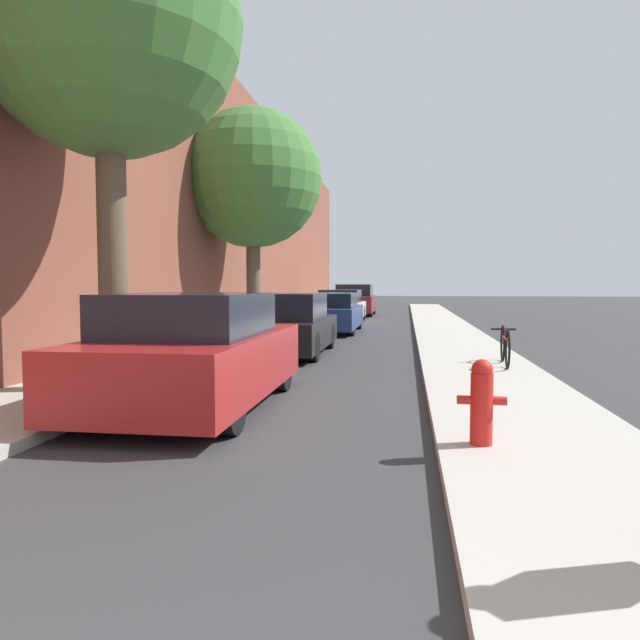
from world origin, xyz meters
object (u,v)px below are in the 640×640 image
parked_car_red (194,353)px  parked_car_white (341,307)px  street_tree_near (108,23)px  parked_car_navy (330,313)px  parked_car_black (287,326)px  parked_car_maroon (355,301)px  street_tree_far (253,179)px  fire_hydrant (482,401)px  bicycle (505,346)px

parked_car_red → parked_car_white: parked_car_red is taller
parked_car_white → street_tree_near: bearing=-94.9°
parked_car_navy → parked_car_white: size_ratio=0.99×
parked_car_black → parked_car_maroon: 16.21m
street_tree_far → fire_hydrant: 12.48m
parked_car_navy → fire_hydrant: parked_car_navy is taller
street_tree_far → bicycle: (6.02, -5.43, -4.02)m
parked_car_maroon → street_tree_far: size_ratio=0.67×
parked_car_red → street_tree_near: bearing=155.9°
parked_car_red → parked_car_white: size_ratio=0.90×
parked_car_navy → street_tree_far: bearing=-125.4°
street_tree_near → fire_hydrant: (4.69, -2.27, -4.55)m
street_tree_far → street_tree_near: bearing=-88.2°
parked_car_black → parked_car_white: (-0.03, 11.15, -0.01)m
parked_car_navy → parked_car_white: bearing=92.2°
street_tree_far → bicycle: bearing=-42.0°
parked_car_black → fire_hydrant: parked_car_black is taller
parked_car_red → parked_car_white: bearing=90.0°
street_tree_near → street_tree_far: street_tree_near is taller
parked_car_red → street_tree_near: size_ratio=0.60×
parked_car_maroon → bicycle: (4.25, -18.19, -0.26)m
street_tree_near → parked_car_white: bearing=85.1°
parked_car_navy → fire_hydrant: bearing=-76.8°
street_tree_near → parked_car_maroon: bearing=85.9°
parked_car_red → street_tree_near: (-1.39, 0.62, 4.38)m
parked_car_navy → bicycle: 9.03m
parked_car_black → street_tree_far: size_ratio=0.63×
parked_car_navy → fire_hydrant: 13.69m
parked_car_maroon → parked_car_white: bearing=-91.5°
parked_car_red → parked_car_white: (-0.01, 16.81, -0.06)m
parked_car_red → parked_car_navy: parked_car_red is taller
parked_car_black → street_tree_near: (-1.41, -5.03, 4.43)m
parked_car_red → parked_car_maroon: (0.12, 21.87, 0.04)m
parked_car_navy → bicycle: (4.18, -8.01, -0.15)m
parked_car_maroon → fire_hydrant: parked_car_maroon is taller
parked_car_red → parked_car_black: size_ratio=1.02×
parked_car_navy → fire_hydrant: (3.12, -13.33, -0.10)m
parked_car_white → bicycle: parked_car_white is taller
parked_car_white → parked_car_maroon: 5.07m
parked_car_black → street_tree_far: (-1.67, 3.44, 3.85)m
parked_car_black → bicycle: size_ratio=2.42×
parked_car_maroon → street_tree_near: size_ratio=0.63×
parked_car_navy → street_tree_far: street_tree_far is taller
parked_car_red → street_tree_far: (-1.65, 9.10, 3.80)m
street_tree_far → bicycle: size_ratio=3.84×
parked_car_red → bicycle: size_ratio=2.46×
street_tree_near → street_tree_far: bearing=91.8°
street_tree_near → street_tree_far: size_ratio=1.07×
parked_car_black → fire_hydrant: bearing=-65.8°
street_tree_near → street_tree_far: 8.50m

